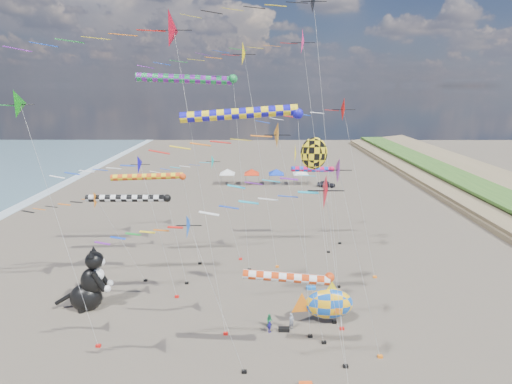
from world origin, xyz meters
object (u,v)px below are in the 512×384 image
at_px(fish_inflatable, 328,304).
at_px(child_blue, 269,327).
at_px(child_green, 269,320).
at_px(parked_car, 326,184).
at_px(person_adult, 291,321).
at_px(cat_inflatable, 88,279).

bearing_deg(fish_inflatable, child_blue, -164.58).
xyz_separation_m(child_green, parked_car, (12.91, 48.10, 0.06)).
relative_size(fish_inflatable, child_blue, 5.34).
bearing_deg(child_green, fish_inflatable, 22.77).
distance_m(person_adult, child_blue, 1.90).
height_order(person_adult, child_blue, person_adult).
height_order(cat_inflatable, child_green, cat_inflatable).
bearing_deg(person_adult, cat_inflatable, 129.00).
bearing_deg(child_blue, fish_inflatable, -25.99).
xyz_separation_m(cat_inflatable, child_blue, (16.25, -3.76, -2.40)).
relative_size(cat_inflatable, person_adult, 3.88).
xyz_separation_m(fish_inflatable, parked_car, (7.92, 47.58, -1.21)).
xyz_separation_m(cat_inflatable, person_adult, (18.09, -3.34, -2.16)).
xyz_separation_m(fish_inflatable, child_blue, (-5.02, -1.38, -1.32)).
height_order(person_adult, child_green, person_adult).
xyz_separation_m(fish_inflatable, child_green, (-4.99, -0.52, -1.27)).
bearing_deg(person_adult, child_blue, 152.25).
height_order(fish_inflatable, child_blue, fish_inflatable).
bearing_deg(parked_car, person_adult, -179.29).
distance_m(fish_inflatable, child_blue, 5.37).
bearing_deg(person_adult, child_green, 125.73).
bearing_deg(parked_car, child_blue, 178.79).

